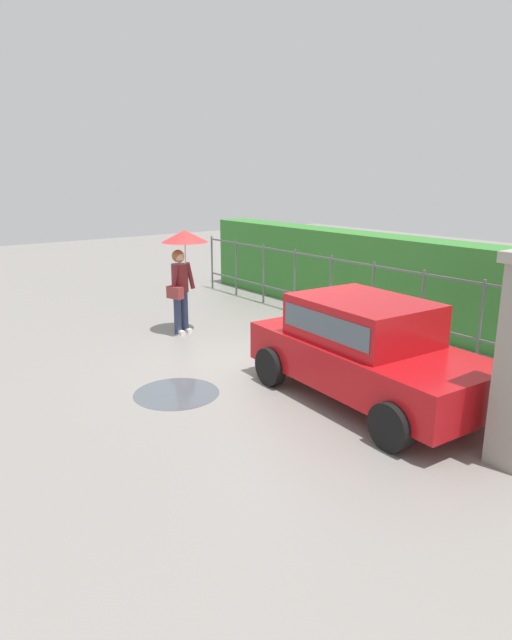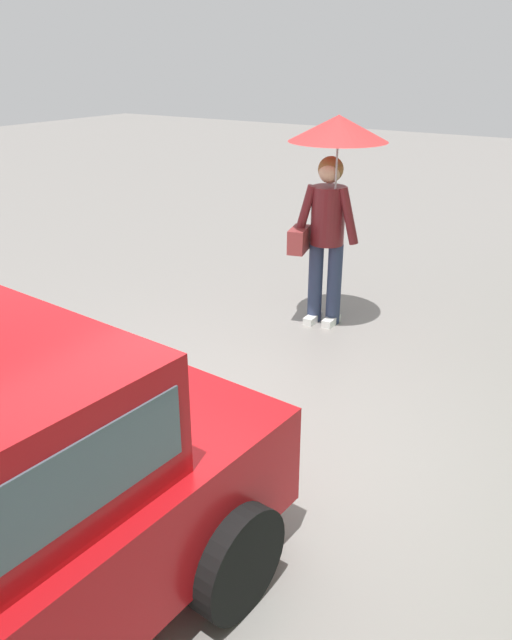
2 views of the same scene
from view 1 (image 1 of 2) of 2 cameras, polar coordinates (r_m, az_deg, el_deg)
The scene contains 6 objects.
ground_plane at distance 9.67m, azimuth 1.41°, elevation -4.32°, with size 40.00×40.00×0.00m, color gray.
car at distance 8.01m, azimuth 11.37°, elevation -2.68°, with size 3.84×2.08×1.48m.
pedestrian at distance 11.15m, azimuth -7.67°, elevation 6.45°, with size 0.94×0.94×2.12m.
fence_section at distance 11.33m, azimuth 12.04°, elevation 2.57°, with size 11.95×0.05×1.50m.
hedge_row at distance 12.14m, azimuth 15.43°, elevation 3.78°, with size 12.90×0.90×1.90m, color #387F33.
puddle_near at distance 8.38m, azimuth -8.29°, elevation -7.57°, with size 1.29×1.29×0.00m, color #4C545B.
Camera 1 is at (7.10, -5.74, 3.19)m, focal length 30.69 mm.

